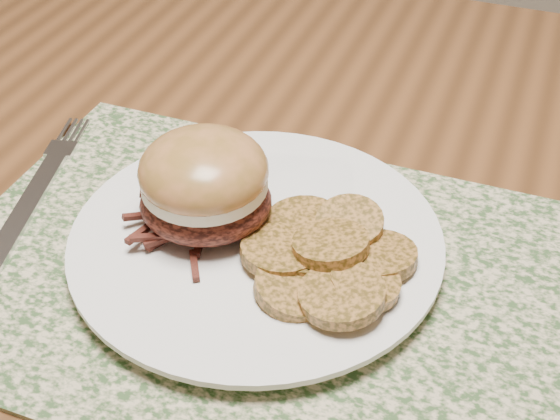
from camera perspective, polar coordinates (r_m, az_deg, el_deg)
name	(u,v)px	position (r m, az deg, el deg)	size (l,w,h in m)	color
placemat	(251,273)	(0.57, -2.13, -4.64)	(0.45, 0.33, 0.00)	#345029
dinner_plate	(256,243)	(0.58, -1.75, -2.43)	(0.26, 0.26, 0.02)	white
pork_sandwich	(204,184)	(0.57, -5.55, 1.93)	(0.12, 0.12, 0.07)	black
roasted_potatoes	(326,257)	(0.55, 3.39, -3.43)	(0.13, 0.15, 0.03)	#9E672E
fork	(40,185)	(0.67, -17.15, 1.74)	(0.07, 0.20, 0.00)	silver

